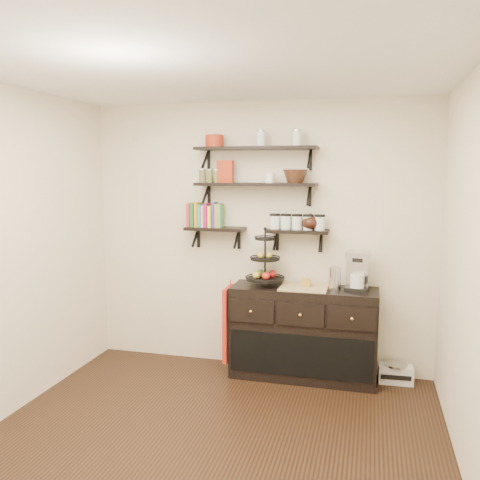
% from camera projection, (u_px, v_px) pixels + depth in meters
% --- Properties ---
extents(floor, '(3.50, 3.50, 0.00)m').
position_uv_depth(floor, '(205.00, 451.00, 3.68)').
color(floor, black).
rests_on(floor, ground).
extents(ceiling, '(3.50, 3.50, 0.02)m').
position_uv_depth(ceiling, '(201.00, 65.00, 3.31)').
color(ceiling, white).
rests_on(ceiling, back_wall).
extents(back_wall, '(3.50, 0.02, 2.70)m').
position_uv_depth(back_wall, '(258.00, 237.00, 5.17)').
color(back_wall, '#F0E2CB').
rests_on(back_wall, ground).
extents(right_wall, '(0.02, 3.50, 2.70)m').
position_uv_depth(right_wall, '(479.00, 282.00, 3.06)').
color(right_wall, '#F0E2CB').
rests_on(right_wall, ground).
extents(shelf_top, '(1.20, 0.27, 0.23)m').
position_uv_depth(shelf_top, '(256.00, 149.00, 4.93)').
color(shelf_top, black).
rests_on(shelf_top, back_wall).
extents(shelf_mid, '(1.20, 0.27, 0.23)m').
position_uv_depth(shelf_mid, '(256.00, 185.00, 4.98)').
color(shelf_mid, black).
rests_on(shelf_mid, back_wall).
extents(shelf_low_left, '(0.60, 0.25, 0.23)m').
position_uv_depth(shelf_low_left, '(216.00, 229.00, 5.15)').
color(shelf_low_left, black).
rests_on(shelf_low_left, back_wall).
extents(shelf_low_right, '(0.60, 0.25, 0.23)m').
position_uv_depth(shelf_low_right, '(298.00, 232.00, 4.95)').
color(shelf_low_right, black).
rests_on(shelf_low_right, back_wall).
extents(cookbooks, '(0.36, 0.15, 0.26)m').
position_uv_depth(cookbooks, '(207.00, 216.00, 5.16)').
color(cookbooks, red).
rests_on(cookbooks, shelf_low_left).
extents(glass_canisters, '(0.54, 0.10, 0.13)m').
position_uv_depth(glass_canisters, '(297.00, 223.00, 4.93)').
color(glass_canisters, silver).
rests_on(glass_canisters, shelf_low_right).
extents(sideboard, '(1.40, 0.50, 0.92)m').
position_uv_depth(sideboard, '(303.00, 333.00, 4.94)').
color(sideboard, black).
rests_on(sideboard, floor).
extents(fruit_stand, '(0.37, 0.37, 0.55)m').
position_uv_depth(fruit_stand, '(265.00, 266.00, 4.96)').
color(fruit_stand, black).
rests_on(fruit_stand, sideboard).
extents(candle, '(0.08, 0.08, 0.08)m').
position_uv_depth(candle, '(306.00, 282.00, 4.87)').
color(candle, '#A67A26').
rests_on(candle, sideboard).
extents(coffee_maker, '(0.23, 0.23, 0.38)m').
position_uv_depth(coffee_maker, '(358.00, 272.00, 4.76)').
color(coffee_maker, black).
rests_on(coffee_maker, sideboard).
extents(thermal_carafe, '(0.11, 0.11, 0.22)m').
position_uv_depth(thermal_carafe, '(335.00, 279.00, 4.78)').
color(thermal_carafe, silver).
rests_on(thermal_carafe, sideboard).
extents(apron, '(0.04, 0.31, 0.73)m').
position_uv_depth(apron, '(229.00, 323.00, 5.02)').
color(apron, '#B41913').
rests_on(apron, sideboard).
extents(radio, '(0.33, 0.22, 0.19)m').
position_uv_depth(radio, '(396.00, 373.00, 4.86)').
color(radio, silver).
rests_on(radio, floor).
extents(recipe_box, '(0.16, 0.06, 0.22)m').
position_uv_depth(recipe_box, '(225.00, 172.00, 5.03)').
color(recipe_box, '#9D2912').
rests_on(recipe_box, shelf_mid).
extents(walnut_bowl, '(0.24, 0.24, 0.13)m').
position_uv_depth(walnut_bowl, '(295.00, 176.00, 4.86)').
color(walnut_bowl, black).
rests_on(walnut_bowl, shelf_mid).
extents(ramekins, '(0.09, 0.09, 0.10)m').
position_uv_depth(ramekins, '(270.00, 178.00, 4.93)').
color(ramekins, white).
rests_on(ramekins, shelf_mid).
extents(teapot, '(0.25, 0.21, 0.16)m').
position_uv_depth(teapot, '(310.00, 222.00, 4.90)').
color(teapot, black).
rests_on(teapot, shelf_low_right).
extents(red_pot, '(0.18, 0.18, 0.12)m').
position_uv_depth(red_pot, '(214.00, 141.00, 5.02)').
color(red_pot, '#9D2912').
rests_on(red_pot, shelf_top).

